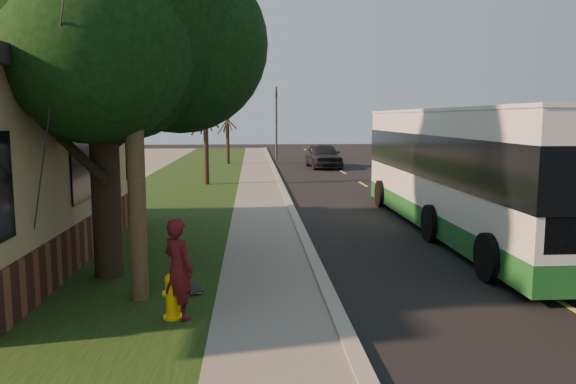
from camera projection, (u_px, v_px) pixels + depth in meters
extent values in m
plane|color=black|center=(337.00, 318.00, 8.98)|extent=(120.00, 120.00, 0.00)
cube|color=black|center=(409.00, 212.00, 19.13)|extent=(8.00, 80.00, 0.01)
cube|color=gray|center=(293.00, 212.00, 18.87)|extent=(0.25, 80.00, 0.12)
cube|color=slate|center=(263.00, 212.00, 18.81)|extent=(2.00, 80.00, 0.08)
cube|color=black|center=(157.00, 214.00, 18.59)|extent=(5.00, 80.00, 0.07)
cylinder|color=#F5B50C|center=(173.00, 301.00, 8.77)|extent=(0.22, 0.22, 0.55)
sphere|color=#F5B50C|center=(172.00, 280.00, 8.73)|extent=(0.24, 0.24, 0.24)
cylinder|color=#F5B50C|center=(173.00, 293.00, 8.76)|extent=(0.30, 0.10, 0.10)
cylinder|color=#F5B50C|center=(173.00, 293.00, 8.76)|extent=(0.10, 0.18, 0.10)
cylinder|color=#F5B50C|center=(173.00, 317.00, 8.81)|extent=(0.32, 0.32, 0.04)
cylinder|color=#473321|center=(131.00, 33.00, 9.16)|extent=(0.30, 0.30, 9.00)
cylinder|color=#2D2D30|center=(54.00, 75.00, 8.12)|extent=(2.52, 3.21, 7.60)
cylinder|color=black|center=(105.00, 176.00, 10.92)|extent=(0.56, 0.56, 4.00)
sphere|color=black|center=(98.00, 6.00, 10.50)|extent=(5.20, 5.20, 5.20)
sphere|color=black|center=(179.00, 44.00, 11.26)|extent=(3.60, 3.60, 3.60)
sphere|color=black|center=(25.00, 18.00, 10.07)|extent=(3.80, 3.80, 3.80)
sphere|color=black|center=(98.00, 46.00, 9.35)|extent=(3.20, 3.20, 3.20)
cylinder|color=black|center=(206.00, 149.00, 26.34)|extent=(0.24, 0.24, 3.30)
cylinder|color=black|center=(205.00, 114.00, 26.13)|extent=(1.38, 0.57, 2.01)
cylinder|color=black|center=(205.00, 114.00, 26.13)|extent=(0.74, 1.21, 1.58)
cylinder|color=black|center=(205.00, 114.00, 26.13)|extent=(0.65, 1.05, 1.95)
cylinder|color=black|center=(205.00, 114.00, 26.13)|extent=(1.28, 0.53, 1.33)
cylinder|color=black|center=(205.00, 114.00, 26.13)|extent=(0.75, 1.21, 1.70)
cylinder|color=black|center=(228.00, 142.00, 38.27)|extent=(0.24, 0.24, 3.03)
cylinder|color=black|center=(227.00, 119.00, 38.07)|extent=(1.38, 0.57, 2.01)
cylinder|color=black|center=(227.00, 119.00, 38.07)|extent=(0.74, 1.21, 1.58)
cylinder|color=black|center=(227.00, 119.00, 38.07)|extent=(0.65, 1.05, 1.95)
cylinder|color=black|center=(227.00, 119.00, 38.07)|extent=(1.28, 0.53, 1.33)
cylinder|color=black|center=(227.00, 119.00, 38.07)|extent=(0.75, 1.21, 1.70)
cylinder|color=#2D2D30|center=(276.00, 124.00, 42.29)|extent=(0.16, 0.16, 5.50)
imported|color=black|center=(276.00, 100.00, 42.06)|extent=(0.18, 0.22, 1.10)
cube|color=silver|center=(468.00, 163.00, 15.42)|extent=(2.64, 12.65, 2.85)
cube|color=#1A5B23|center=(466.00, 216.00, 15.62)|extent=(2.66, 12.67, 0.58)
cube|color=black|center=(469.00, 156.00, 15.40)|extent=(2.68, 12.69, 1.16)
cube|color=#FFF2CC|center=(563.00, 276.00, 9.32)|extent=(0.26, 0.04, 0.16)
cube|color=silver|center=(471.00, 110.00, 15.23)|extent=(2.69, 12.70, 0.08)
cylinder|color=black|center=(490.00, 257.00, 10.94)|extent=(0.30, 0.97, 0.97)
cylinder|color=black|center=(432.00, 223.00, 14.49)|extent=(0.30, 0.97, 0.97)
cylinder|color=black|center=(531.00, 222.00, 14.66)|extent=(0.30, 0.97, 0.97)
cylinder|color=black|center=(381.00, 194.00, 20.12)|extent=(0.30, 0.97, 0.97)
cylinder|color=black|center=(453.00, 193.00, 20.29)|extent=(0.30, 0.97, 0.97)
imported|color=#480E13|center=(178.00, 269.00, 8.69)|extent=(0.69, 0.67, 1.59)
cube|color=black|center=(190.00, 286.00, 10.25)|extent=(0.58, 0.83, 0.02)
cylinder|color=silver|center=(196.00, 292.00, 10.01)|extent=(0.19, 0.13, 0.05)
cylinder|color=silver|center=(184.00, 284.00, 10.49)|extent=(0.19, 0.13, 0.05)
imported|color=black|center=(323.00, 155.00, 35.90)|extent=(2.14, 4.79, 1.60)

